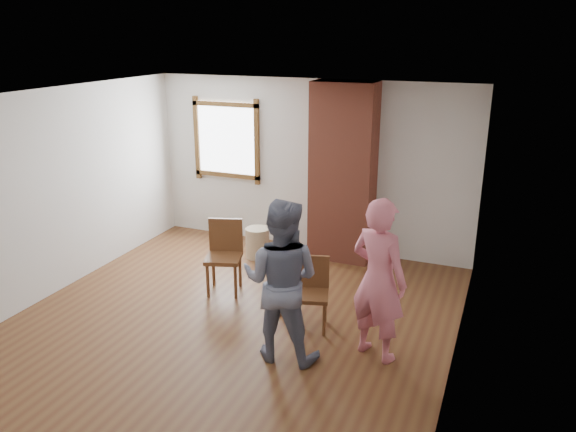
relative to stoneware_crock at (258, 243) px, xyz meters
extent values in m
plane|color=brown|center=(0.55, -2.01, -0.23)|extent=(5.50, 5.50, 0.00)
cube|color=silver|center=(0.55, 0.74, 1.07)|extent=(5.00, 0.04, 2.60)
cube|color=silver|center=(-1.95, -2.01, 1.07)|extent=(0.04, 5.50, 2.60)
cube|color=silver|center=(3.05, -2.01, 1.07)|extent=(0.04, 5.50, 2.60)
cube|color=white|center=(0.55, -2.01, 2.37)|extent=(5.00, 5.50, 0.04)
cube|color=brown|center=(-0.85, 0.70, 1.37)|extent=(1.14, 0.06, 1.34)
cube|color=white|center=(-0.85, 0.72, 1.37)|extent=(1.00, 0.02, 1.20)
cube|color=#AE543D|center=(1.15, 0.49, 1.07)|extent=(0.90, 0.50, 2.60)
cylinder|color=tan|center=(0.00, 0.00, 0.00)|extent=(0.45, 0.45, 0.46)
cylinder|color=black|center=(-0.81, 0.26, -0.16)|extent=(0.14, 0.14, 0.13)
cube|color=brown|center=(0.10, -1.23, 0.24)|extent=(0.55, 0.55, 0.05)
cylinder|color=brown|center=(-0.02, -1.46, 0.01)|extent=(0.04, 0.04, 0.47)
cylinder|color=brown|center=(0.32, -1.35, 0.01)|extent=(0.04, 0.04, 0.47)
cylinder|color=brown|center=(-0.13, -1.11, 0.01)|extent=(0.04, 0.04, 0.47)
cylinder|color=brown|center=(0.22, -1.01, 0.01)|extent=(0.04, 0.04, 0.47)
cube|color=brown|center=(0.04, -1.04, 0.48)|extent=(0.43, 0.17, 0.47)
cube|color=brown|center=(1.47, -1.70, 0.19)|extent=(0.48, 0.48, 0.05)
cylinder|color=brown|center=(1.36, -1.89, -0.02)|extent=(0.04, 0.04, 0.41)
cylinder|color=brown|center=(1.66, -1.81, -0.02)|extent=(0.04, 0.04, 0.41)
cylinder|color=brown|center=(1.27, -1.59, -0.02)|extent=(0.04, 0.04, 0.41)
cylinder|color=brown|center=(1.57, -1.51, -0.02)|extent=(0.04, 0.04, 0.41)
cube|color=brown|center=(1.42, -1.53, 0.39)|extent=(0.38, 0.14, 0.41)
cylinder|color=brown|center=(0.98, -1.47, 0.35)|extent=(0.40, 0.40, 0.04)
cylinder|color=brown|center=(0.98, -1.47, 0.06)|extent=(0.06, 0.06, 0.54)
cylinder|color=brown|center=(0.98, -1.47, -0.21)|extent=(0.28, 0.28, 0.03)
cylinder|color=white|center=(0.98, -1.47, 0.38)|extent=(0.18, 0.18, 0.01)
cube|color=white|center=(0.99, -1.47, 0.41)|extent=(0.08, 0.07, 0.06)
imported|color=#121832|center=(1.37, -2.35, 0.63)|extent=(0.88, 0.71, 1.72)
imported|color=#D76B7D|center=(2.28, -1.97, 0.64)|extent=(0.74, 0.61, 1.73)
camera|label=1|loc=(3.38, -7.10, 3.04)|focal=35.00mm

